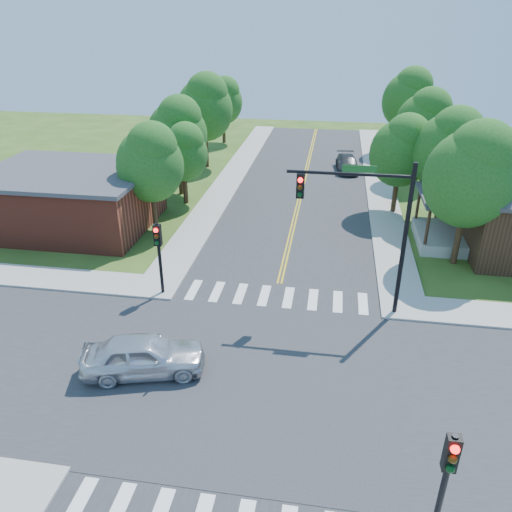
% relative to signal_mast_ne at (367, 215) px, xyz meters
% --- Properties ---
extents(ground, '(100.00, 100.00, 0.00)m').
position_rel_signal_mast_ne_xyz_m(ground, '(-3.91, -5.59, -4.85)').
color(ground, '#314B17').
rests_on(ground, ground).
extents(road_ns, '(10.00, 90.00, 0.04)m').
position_rel_signal_mast_ne_xyz_m(road_ns, '(-3.91, -5.59, -4.83)').
color(road_ns, '#2D2D30').
rests_on(road_ns, ground).
extents(road_ew, '(90.00, 10.00, 0.04)m').
position_rel_signal_mast_ne_xyz_m(road_ew, '(-3.91, -5.59, -4.83)').
color(road_ew, '#2D2D30').
rests_on(road_ew, ground).
extents(intersection_patch, '(10.20, 10.20, 0.06)m').
position_rel_signal_mast_ne_xyz_m(intersection_patch, '(-3.91, -5.59, -4.85)').
color(intersection_patch, '#2D2D30').
rests_on(intersection_patch, ground).
extents(sidewalk_nw, '(40.00, 40.00, 0.14)m').
position_rel_signal_mast_ne_xyz_m(sidewalk_nw, '(-19.73, 10.23, -4.78)').
color(sidewalk_nw, '#9E9B93').
rests_on(sidewalk_nw, ground).
extents(crosswalk_north, '(8.85, 2.00, 0.01)m').
position_rel_signal_mast_ne_xyz_m(crosswalk_north, '(-3.91, 0.61, -4.80)').
color(crosswalk_north, white).
rests_on(crosswalk_north, ground).
extents(centerline, '(0.30, 90.00, 0.01)m').
position_rel_signal_mast_ne_xyz_m(centerline, '(-3.91, -5.59, -4.80)').
color(centerline, gold).
rests_on(centerline, ground).
extents(signal_mast_ne, '(5.30, 0.42, 7.20)m').
position_rel_signal_mast_ne_xyz_m(signal_mast_ne, '(0.00, 0.00, 0.00)').
color(signal_mast_ne, black).
rests_on(signal_mast_ne, ground).
extents(signal_pole_se, '(0.34, 0.42, 3.80)m').
position_rel_signal_mast_ne_xyz_m(signal_pole_se, '(1.69, -11.21, -2.19)').
color(signal_pole_se, black).
rests_on(signal_pole_se, ground).
extents(signal_pole_nw, '(0.34, 0.42, 3.80)m').
position_rel_signal_mast_ne_xyz_m(signal_pole_nw, '(-9.51, -0.01, -2.19)').
color(signal_pole_nw, black).
rests_on(signal_pole_nw, ground).
extents(building_nw, '(10.40, 8.40, 3.73)m').
position_rel_signal_mast_ne_xyz_m(building_nw, '(-18.11, 7.61, -2.97)').
color(building_nw, maroon).
rests_on(building_nw, ground).
extents(tree_e_a, '(4.70, 4.47, 8.00)m').
position_rel_signal_mast_ne_xyz_m(tree_e_a, '(5.50, 5.81, 0.39)').
color(tree_e_a, '#382314').
rests_on(tree_e_a, ground).
extents(tree_e_b, '(4.49, 4.26, 7.63)m').
position_rel_signal_mast_ne_xyz_m(tree_e_b, '(5.52, 11.90, 0.15)').
color(tree_e_b, '#382314').
rests_on(tree_e_b, ground).
extents(tree_e_c, '(4.43, 4.21, 7.54)m').
position_rel_signal_mast_ne_xyz_m(tree_e_c, '(5.25, 20.68, 0.08)').
color(tree_e_c, '#382314').
rests_on(tree_e_c, ground).
extents(tree_e_d, '(4.81, 4.57, 8.18)m').
position_rel_signal_mast_ne_xyz_m(tree_e_d, '(4.98, 29.63, 0.51)').
color(tree_e_d, '#382314').
rests_on(tree_e_d, ground).
extents(tree_w_a, '(4.10, 3.89, 6.96)m').
position_rel_signal_mast_ne_xyz_m(tree_w_a, '(-12.47, 7.66, -0.29)').
color(tree_w_a, '#382314').
rests_on(tree_w_a, ground).
extents(tree_w_b, '(4.37, 4.15, 7.42)m').
position_rel_signal_mast_ne_xyz_m(tree_w_b, '(-12.91, 14.71, 0.01)').
color(tree_w_b, '#382314').
rests_on(tree_w_b, ground).
extents(tree_w_c, '(4.81, 4.57, 8.18)m').
position_rel_signal_mast_ne_xyz_m(tree_w_c, '(-12.75, 22.17, 0.51)').
color(tree_w_c, '#382314').
rests_on(tree_w_c, ground).
extents(tree_w_d, '(3.99, 3.79, 6.79)m').
position_rel_signal_mast_ne_xyz_m(tree_w_d, '(-13.18, 31.28, -0.41)').
color(tree_w_d, '#382314').
rests_on(tree_w_d, ground).
extents(tree_house, '(4.04, 3.84, 6.87)m').
position_rel_signal_mast_ne_xyz_m(tree_house, '(2.80, 13.16, -0.35)').
color(tree_house, '#382314').
rests_on(tree_house, ground).
extents(tree_bldg, '(3.48, 3.31, 5.92)m').
position_rel_signal_mast_ne_xyz_m(tree_bldg, '(-11.99, 12.82, -0.98)').
color(tree_bldg, '#382314').
rests_on(tree_bldg, ground).
extents(car_silver, '(4.20, 5.63, 1.60)m').
position_rel_signal_mast_ne_xyz_m(car_silver, '(-8.27, -5.83, -4.05)').
color(car_silver, silver).
rests_on(car_silver, ground).
extents(car_dgrey, '(2.58, 4.73, 1.28)m').
position_rel_signal_mast_ne_xyz_m(car_dgrey, '(-0.42, 22.83, -4.21)').
color(car_dgrey, '#2D2F32').
rests_on(car_dgrey, ground).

